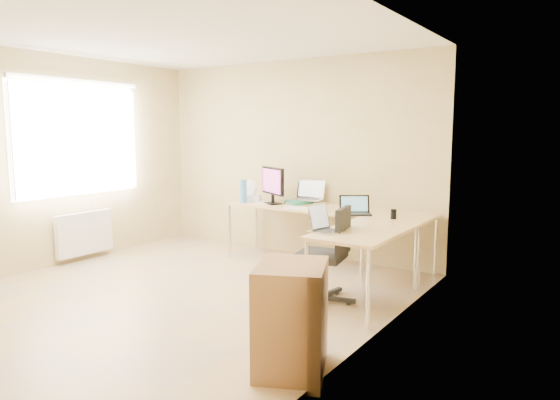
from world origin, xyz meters
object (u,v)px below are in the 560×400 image
Objects in this scene: cabinet at (291,320)px; keyboard at (303,209)px; water_bottle at (243,191)px; desk_fan at (252,191)px; laptop_return at (327,221)px; laptop_black at (356,205)px; office_chair at (321,251)px; desk_main at (325,237)px; desk_return at (365,266)px; laptop_center at (308,190)px; monitor at (273,186)px; mug at (257,199)px.

keyboard is at bearing 95.60° from cabinet.
desk_fan is (-0.01, 0.20, -0.02)m from water_bottle.
laptop_black is at bearing 24.09° from laptop_return.
laptop_black is at bearing 83.29° from office_chair.
desk_main is 2.04× the size of desk_return.
desk_main is at bearing -34.62° from laptop_center.
monitor is at bearing -151.02° from laptop_center.
laptop_black is (1.26, -0.19, -0.13)m from monitor.
desk_main is 1.23m from desk_fan.
cabinet is at bearing -66.36° from desk_main.
water_bottle reaches higher than laptop_center.
laptop_center is 0.48× the size of cabinet.
desk_fan is (-1.13, -0.00, 0.50)m from desk_main.
office_chair is 1.49m from cabinet.
cabinet is (2.25, -2.57, -0.50)m from desk_fan.
keyboard is at bearing -12.54° from mug.
laptop_black is 0.99m from office_chair.
desk_fan is at bearing 154.63° from desk_return.
desk_fan is at bearing -179.82° from desk_main.
desk_fan is at bearing 134.21° from office_chair.
monitor is 1.84× the size of water_bottle.
laptop_black is 1.12× the size of water_bottle.
laptop_black is 2.44m from cabinet.
desk_return is at bearing -93.09° from laptop_black.
mug is at bearing -175.30° from desk_main.
laptop_return is at bearing -34.43° from desk_fan.
laptop_center is 0.99m from laptop_black.
monitor is 0.46m from laptop_center.
laptop_center is at bearing 151.90° from desk_main.
cabinet reaches higher than desk_main.
water_bottle is (-2.09, 0.80, 0.52)m from desk_return.
desk_main is at bearing 34.84° from monitor.
laptop_black reaches higher than desk_return.
laptop_black is 1.31× the size of desk_fan.
monitor reaches higher than laptop_center.
water_bottle is at bearing 159.06° from desk_return.
monitor is at bearing 151.48° from desk_return.
desk_fan is 3.45m from cabinet.
water_bottle is (-0.75, -0.39, -0.02)m from laptop_center.
office_chair is (0.77, -0.93, -0.24)m from keyboard.
desk_return is at bearing -45.73° from desk_main.
mug is at bearing 133.69° from office_chair.
keyboard is 1.58× the size of water_bottle.
water_bottle is at bearing -86.22° from desk_fan.
desk_return is at bearing -25.14° from mug.
cabinet reaches higher than keyboard.
cabinet is at bearing -23.91° from monitor.
desk_main is at bearing 1.21° from desk_fan.
laptop_return is 0.33× the size of office_chair.
desk_return is 0.45m from office_chair.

